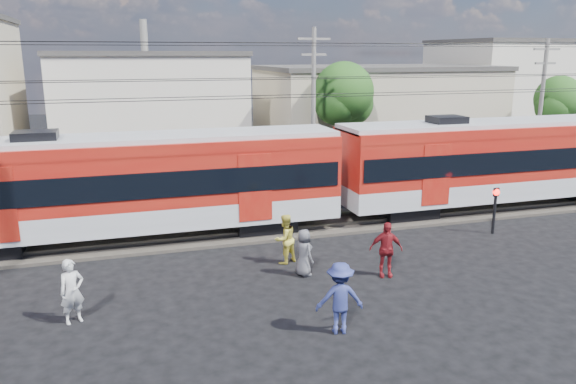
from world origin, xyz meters
The scene contains 19 objects.
ground centered at (0.00, 0.00, 0.00)m, with size 120.00×120.00×0.00m, color black.
track_bed centered at (0.00, 8.00, 0.06)m, with size 70.00×3.40×0.12m, color #2D2823.
rail_near centered at (0.00, 7.25, 0.18)m, with size 70.00×0.12×0.12m, color #59544C.
rail_far centered at (0.00, 8.75, 0.18)m, with size 70.00×0.12×0.12m, color #59544C.
commuter_train centered at (-3.61, 8.00, 2.40)m, with size 50.30×3.08×4.17m.
building_midwest centered at (-2.00, 27.00, 3.66)m, with size 12.24×12.24×7.30m.
building_mideast centered at (14.00, 24.00, 3.16)m, with size 16.32×10.20×6.30m.
building_east centered at (28.00, 28.00, 4.16)m, with size 10.20×10.20×8.30m.
utility_pole_mid centered at (6.00, 15.00, 4.53)m, with size 1.80×0.24×8.50m.
utility_pole_east centered at (20.00, 14.00, 4.28)m, with size 1.80×0.24×8.00m.
tree_near centered at (9.19, 18.09, 4.66)m, with size 3.82×3.64×6.72m.
tree_far centered at (24.19, 17.09, 3.99)m, with size 3.36×3.12×5.76m.
pedestrian_a centered at (-5.70, 1.51, 0.90)m, with size 0.66×0.43×1.81m, color silver.
pedestrian_b centered at (1.11, 4.11, 0.88)m, with size 0.86×0.67×1.76m, color gold.
pedestrian_c centered at (1.03, -1.15, 0.97)m, with size 1.25×0.72×1.94m, color navy.
pedestrian_d centered at (3.93, 1.98, 0.93)m, with size 1.09×0.45×1.86m, color maroon.
pedestrian_e centered at (1.38, 2.83, 0.79)m, with size 0.78×0.51×1.59m, color #4E4E53.
car_silver centered at (21.64, 12.73, 0.71)m, with size 1.68×4.18×1.43m, color #ABAEB2.
crossing_signal centered at (10.20, 4.77, 1.33)m, with size 0.28×0.28×1.92m.
Camera 1 is at (-4.24, -13.67, 7.17)m, focal length 35.00 mm.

